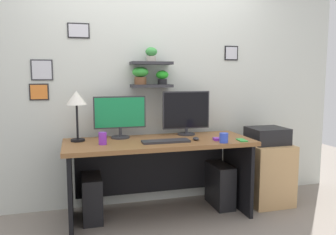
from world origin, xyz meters
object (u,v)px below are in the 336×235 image
object	(u,v)px
cell_phone	(242,140)
coffee_mug	(224,138)
computer_mouse	(196,139)
keyboard	(166,141)
computer_tower_left	(92,198)
computer_tower_right	(220,185)
scissors_tray	(220,139)
monitor_left	(120,115)
printer	(267,136)
drawer_cabinet	(266,173)
desk	(158,160)
desk_lamp	(77,101)
monitor_right	(186,112)
water_cup	(103,138)

from	to	relation	value
cell_phone	coffee_mug	world-z (taller)	coffee_mug
computer_mouse	keyboard	bearing A→B (deg)	-176.22
computer_tower_left	computer_tower_right	distance (m)	1.31
scissors_tray	monitor_left	bearing A→B (deg)	157.51
printer	drawer_cabinet	bearing A→B (deg)	0.00
desk	desk_lamp	bearing A→B (deg)	172.51
monitor_right	computer_tower_left	size ratio (longest dim) A/B	1.18
desk	scissors_tray	distance (m)	0.63
scissors_tray	computer_tower_left	size ratio (longest dim) A/B	0.28
monitor_left	water_cup	xyz separation A→B (m)	(-0.19, -0.27, -0.17)
monitor_left	printer	bearing A→B (deg)	-6.23
monitor_right	water_cup	distance (m)	0.93
computer_tower_right	desk	bearing A→B (deg)	-177.40
desk	computer_mouse	size ratio (longest dim) A/B	19.71
computer_mouse	cell_phone	xyz separation A→B (m)	(0.41, -0.14, -0.01)
computer_mouse	computer_tower_left	xyz separation A→B (m)	(-0.97, 0.19, -0.55)
keyboard	cell_phone	size ratio (longest dim) A/B	3.14
computer_mouse	desk_lamp	distance (m)	1.17
monitor_right	drawer_cabinet	distance (m)	1.09
desk_lamp	coffee_mug	bearing A→B (deg)	-18.40
drawer_cabinet	keyboard	bearing A→B (deg)	-171.90
water_cup	computer_tower_right	world-z (taller)	water_cup
printer	monitor_right	bearing A→B (deg)	168.86
computer_tower_left	coffee_mug	bearing A→B (deg)	-17.60
scissors_tray	computer_tower_left	world-z (taller)	scissors_tray
monitor_right	keyboard	bearing A→B (deg)	-132.83
monitor_left	keyboard	xyz separation A→B (m)	(0.37, -0.33, -0.21)
desk	computer_tower_right	size ratio (longest dim) A/B	4.01
desk_lamp	computer_tower_right	distance (m)	1.69
cell_phone	computer_tower_left	world-z (taller)	cell_phone
monitor_left	keyboard	size ratio (longest dim) A/B	1.15
monitor_right	cell_phone	size ratio (longest dim) A/B	3.56
desk	drawer_cabinet	world-z (taller)	desk
printer	computer_tower_left	xyz separation A→B (m)	(-1.83, 0.05, -0.52)
coffee_mug	printer	world-z (taller)	coffee_mug
drawer_cabinet	computer_tower_right	distance (m)	0.53
computer_mouse	water_cup	distance (m)	0.87
coffee_mug	scissors_tray	size ratio (longest dim) A/B	0.75
scissors_tray	computer_tower_right	world-z (taller)	scissors_tray
monitor_left	scissors_tray	size ratio (longest dim) A/B	4.22
printer	computer_tower_left	world-z (taller)	printer
keyboard	coffee_mug	world-z (taller)	coffee_mug
computer_mouse	monitor_left	bearing A→B (deg)	155.21
keyboard	cell_phone	xyz separation A→B (m)	(0.71, -0.12, -0.01)
desk	computer_mouse	world-z (taller)	computer_mouse
water_cup	computer_tower_right	bearing A→B (deg)	6.84
desk_lamp	printer	xyz separation A→B (m)	(1.94, -0.10, -0.40)
scissors_tray	drawer_cabinet	xyz separation A→B (m)	(0.64, 0.20, -0.44)
coffee_mug	water_cup	world-z (taller)	water_cup
desk_lamp	computer_tower_left	xyz separation A→B (m)	(0.11, -0.06, -0.91)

